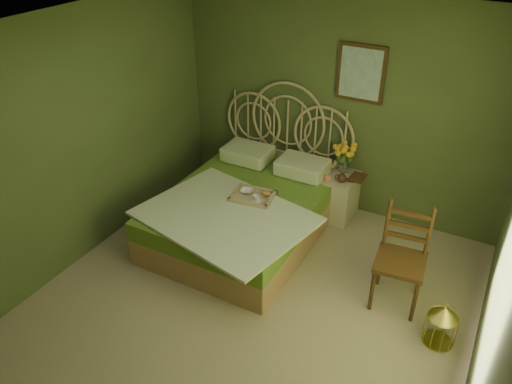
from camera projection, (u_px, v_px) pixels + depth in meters
The scene contains 14 objects.
floor at pixel (245, 311), 4.81m from camera, with size 4.50×4.50×0.00m, color tan.
ceiling at pixel (241, 38), 3.45m from camera, with size 4.50×4.50×0.00m, color silver.
wall_back at pixel (339, 107), 5.81m from camera, with size 4.00×4.00×0.00m, color #556233.
wall_left at pixel (69, 146), 4.94m from camera, with size 4.50×4.50×0.00m, color #556233.
wall_right at pixel (505, 273), 3.31m from camera, with size 4.50×4.50×0.00m, color #556233.
wall_art at pixel (361, 73), 5.47m from camera, with size 0.54×0.04×0.64m.
bed at pixel (247, 208), 5.77m from camera, with size 1.92×2.42×1.50m.
nightstand at pixel (335, 189), 6.06m from camera, with size 0.51×0.51×0.99m.
chair at pixel (404, 250), 4.69m from camera, with size 0.50×0.50×1.03m.
birdcage at pixel (441, 325), 4.39m from camera, with size 0.27×0.27×0.41m.
book_lower at pixel (350, 177), 5.89m from camera, with size 0.15×0.20×0.02m, color #381E0F.
book_upper at pixel (351, 176), 5.87m from camera, with size 0.18×0.24×0.02m, color #472819.
cereal_bowl at pixel (247, 191), 5.57m from camera, with size 0.14×0.14×0.03m, color white.
coffee_cup at pixel (256, 198), 5.40m from camera, with size 0.08×0.08×0.07m, color white.
Camera 1 is at (1.76, -3.03, 3.49)m, focal length 35.00 mm.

